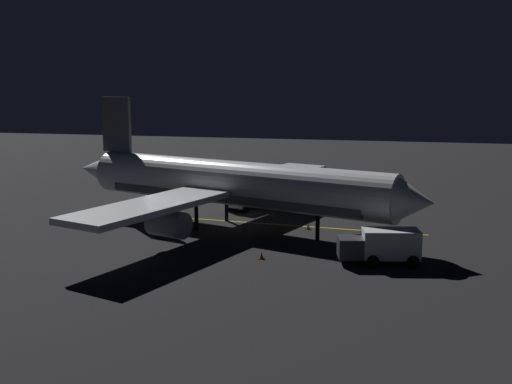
% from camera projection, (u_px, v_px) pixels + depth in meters
% --- Properties ---
extents(ground_plane, '(180.00, 180.00, 0.20)m').
position_uv_depth(ground_plane, '(235.00, 230.00, 55.93)').
color(ground_plane, black).
extents(apron_guide_stripe, '(1.91, 26.20, 0.01)m').
position_uv_depth(apron_guide_stripe, '(283.00, 225.00, 57.50)').
color(apron_guide_stripe, gold).
rests_on(apron_guide_stripe, ground_plane).
extents(airliner, '(34.69, 36.66, 11.73)m').
position_uv_depth(airliner, '(229.00, 185.00, 55.52)').
color(airliner, white).
rests_on(airliner, ground_plane).
extents(baggage_truck, '(3.33, 6.20, 2.55)m').
position_uv_depth(baggage_truck, '(383.00, 246.00, 45.06)').
color(baggage_truck, silver).
rests_on(baggage_truck, ground_plane).
extents(catering_truck, '(6.71, 4.30, 2.19)m').
position_uv_depth(catering_truck, '(251.00, 197.00, 65.07)').
color(catering_truck, silver).
rests_on(catering_truck, ground_plane).
extents(ground_crew_worker, '(0.40, 0.40, 1.74)m').
position_uv_depth(ground_crew_worker, '(391.00, 241.00, 48.13)').
color(ground_crew_worker, black).
rests_on(ground_crew_worker, ground_plane).
extents(traffic_cone_near_left, '(0.50, 0.50, 0.55)m').
position_uv_depth(traffic_cone_near_left, '(348.00, 252.00, 47.49)').
color(traffic_cone_near_left, '#EA590F').
rests_on(traffic_cone_near_left, ground_plane).
extents(traffic_cone_near_right, '(0.50, 0.50, 0.55)m').
position_uv_depth(traffic_cone_near_right, '(308.00, 227.00, 55.76)').
color(traffic_cone_near_right, '#EA590F').
rests_on(traffic_cone_near_right, ground_plane).
extents(traffic_cone_under_wing, '(0.50, 0.50, 0.55)m').
position_uv_depth(traffic_cone_under_wing, '(261.00, 256.00, 46.40)').
color(traffic_cone_under_wing, '#EA590F').
rests_on(traffic_cone_under_wing, ground_plane).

